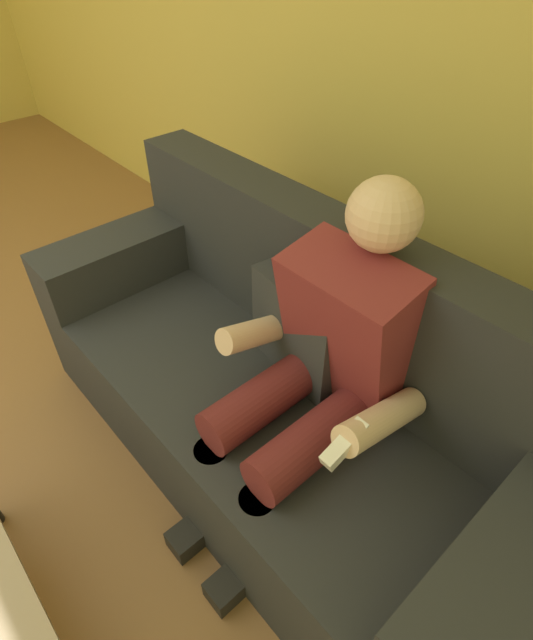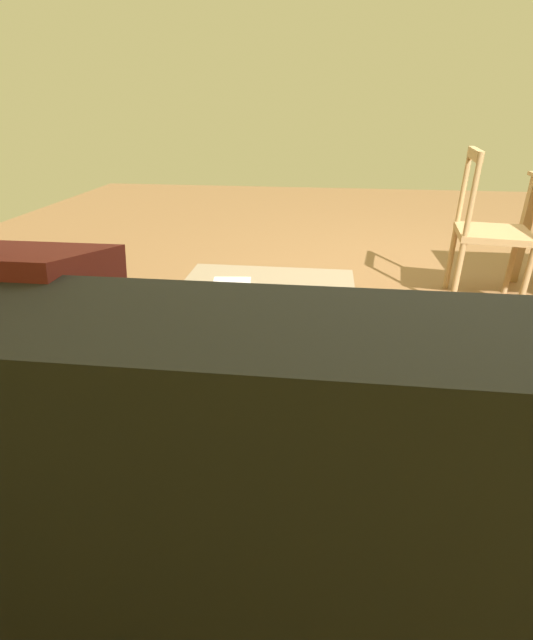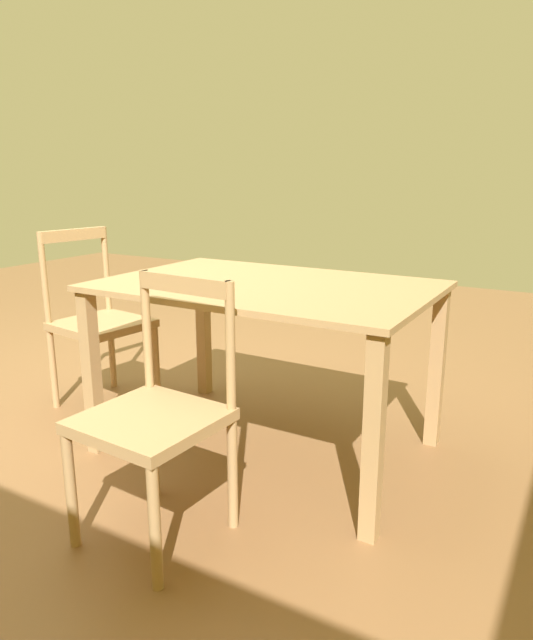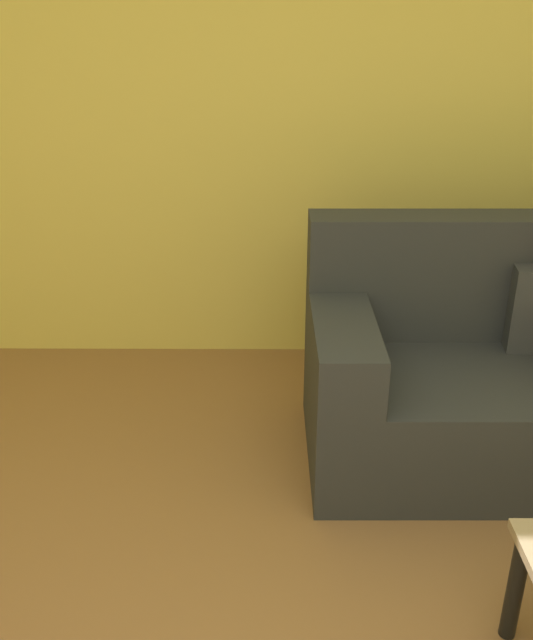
{
  "view_description": "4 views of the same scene",
  "coord_description": "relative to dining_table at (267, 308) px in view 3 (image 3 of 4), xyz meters",
  "views": [
    {
      "loc": [
        2.2,
        1.26,
        1.73
      ],
      "look_at": [
        1.32,
        2.04,
        0.73
      ],
      "focal_mm": 27.63,
      "sensor_mm": 36.0,
      "label": 1
    },
    {
      "loc": [
        1.0,
        2.73,
        1.16
      ],
      "look_at": [
        1.23,
        0.86,
        0.25
      ],
      "focal_mm": 25.04,
      "sensor_mm": 36.0,
      "label": 2
    },
    {
      "loc": [
        -2.25,
        1.96,
        1.22
      ],
      "look_at": [
        -1.05,
        -0.12,
        0.6
      ],
      "focal_mm": 32.28,
      "sensor_mm": 36.0,
      "label": 3
    },
    {
      "loc": [
        0.15,
        -0.44,
        1.76
      ],
      "look_at": [
        0.14,
        1.45,
        0.9
      ],
      "focal_mm": 39.28,
      "sensor_mm": 36.0,
      "label": 4
    }
  ],
  "objects": [
    {
      "name": "dining_table",
      "position": [
        0.0,
        0.0,
        0.0
      ],
      "size": [
        1.39,
        0.93,
        0.76
      ],
      "color": "tan",
      "rests_on": "ground_plane"
    },
    {
      "name": "dining_chair_facing_couch",
      "position": [
        1.02,
        -0.0,
        -0.2
      ],
      "size": [
        0.47,
        0.47,
        0.93
      ],
      "color": "tan",
      "rests_on": "ground_plane"
    },
    {
      "name": "dining_chair_near_wall",
      "position": [
        -0.0,
        0.73,
        -0.22
      ],
      "size": [
        0.45,
        0.45,
        0.88
      ],
      "color": "tan",
      "rests_on": "ground_plane"
    },
    {
      "name": "ground_plane",
      "position": [
        1.05,
        0.12,
        -0.65
      ],
      "size": [
        9.01,
        9.01,
        0.0
      ],
      "primitive_type": "plane",
      "color": "brown"
    }
  ]
}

